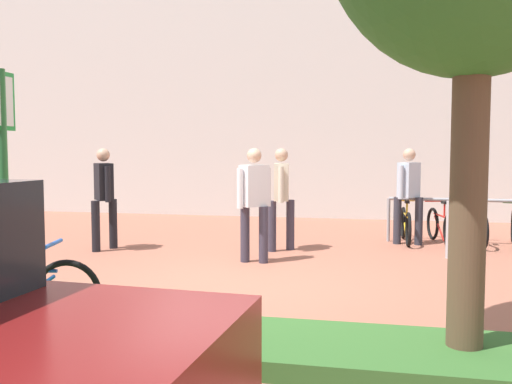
{
  "coord_description": "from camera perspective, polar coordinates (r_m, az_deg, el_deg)",
  "views": [
    {
      "loc": [
        1.67,
        -6.61,
        1.7
      ],
      "look_at": [
        -0.24,
        2.39,
        1.01
      ],
      "focal_mm": 39.71,
      "sensor_mm": 36.0,
      "label": 1
    }
  ],
  "objects": [
    {
      "name": "person_shirt_white",
      "position": [
        8.46,
        -0.18,
        -0.55
      ],
      "size": [
        0.44,
        0.48,
        1.72
      ],
      "color": "#383342",
      "rests_on": "ground"
    },
    {
      "name": "bollard_steel",
      "position": [
        9.36,
        19.06,
        -3.61
      ],
      "size": [
        0.16,
        0.16,
        0.9
      ],
      "primitive_type": "cylinder",
      "color": "#ADADB2",
      "rests_on": "ground"
    },
    {
      "name": "person_shirt_blue",
      "position": [
        9.47,
        2.57,
        -0.04
      ],
      "size": [
        0.42,
        0.6,
        1.72
      ],
      "color": "#383342",
      "rests_on": "ground"
    },
    {
      "name": "bike_at_sign",
      "position": [
        5.92,
        -23.19,
        -9.22
      ],
      "size": [
        1.66,
        0.49,
        0.86
      ],
      "color": "black",
      "rests_on": "ground"
    },
    {
      "name": "bike_rack_cluster",
      "position": [
        10.88,
        23.0,
        -3.2
      ],
      "size": [
        3.76,
        1.62,
        0.83
      ],
      "color": "#99999E",
      "rests_on": "ground"
    },
    {
      "name": "building_facade",
      "position": [
        15.06,
        5.58,
        16.93
      ],
      "size": [
        28.0,
        1.2,
        10.0
      ],
      "primitive_type": "cube",
      "color": "silver",
      "rests_on": "ground"
    },
    {
      "name": "ground_plane",
      "position": [
        7.03,
        -2.13,
        -9.69
      ],
      "size": [
        60.0,
        60.0,
        0.0
      ],
      "primitive_type": "plane",
      "color": "#9E5B47"
    },
    {
      "name": "person_suited_dark",
      "position": [
        9.87,
        -15.07,
        -0.01
      ],
      "size": [
        0.44,
        0.5,
        1.72
      ],
      "color": "black",
      "rests_on": "ground"
    },
    {
      "name": "person_casual_tan",
      "position": [
        10.44,
        15.12,
        0.22
      ],
      "size": [
        0.51,
        0.52,
        1.72
      ],
      "color": "#2D2D38",
      "rests_on": "ground"
    },
    {
      "name": "planter_strip",
      "position": [
        5.01,
        -7.43,
        -14.56
      ],
      "size": [
        7.0,
        1.1,
        0.16
      ],
      "primitive_type": "cube",
      "color": "#336028",
      "rests_on": "ground"
    },
    {
      "name": "parking_sign_post",
      "position": [
        5.53,
        -24.11,
        2.66
      ],
      "size": [
        0.08,
        0.36,
        2.41
      ],
      "color": "#2D7238",
      "rests_on": "ground"
    }
  ]
}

